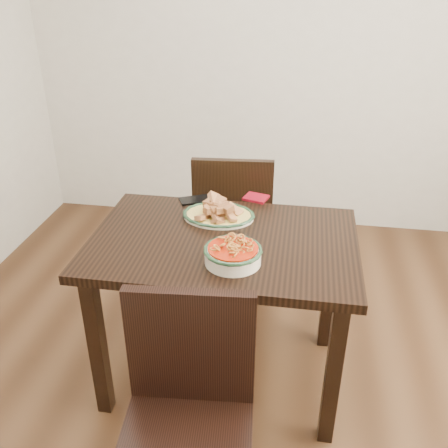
% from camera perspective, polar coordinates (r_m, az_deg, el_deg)
% --- Properties ---
extents(floor, '(3.50, 3.50, 0.00)m').
position_cam_1_polar(floor, '(2.47, 2.84, -18.25)').
color(floor, '#372111').
rests_on(floor, ground).
extents(wall_back, '(3.50, 0.10, 2.60)m').
position_cam_1_polar(wall_back, '(3.48, 7.01, 19.94)').
color(wall_back, beige).
rests_on(wall_back, ground).
extents(dining_table, '(1.11, 0.74, 0.75)m').
position_cam_1_polar(dining_table, '(2.14, -0.09, -4.25)').
color(dining_table, black).
rests_on(dining_table, ground).
extents(chair_far, '(0.45, 0.45, 0.89)m').
position_cam_1_polar(chair_far, '(2.78, 1.09, 0.59)').
color(chair_far, black).
rests_on(chair_far, ground).
extents(chair_near, '(0.45, 0.45, 0.89)m').
position_cam_1_polar(chair_near, '(1.72, -4.16, -20.42)').
color(chair_near, black).
rests_on(chair_near, ground).
extents(fish_plate, '(0.32, 0.25, 0.11)m').
position_cam_1_polar(fish_plate, '(2.23, -0.62, 1.76)').
color(fish_plate, beige).
rests_on(fish_plate, dining_table).
extents(noodle_bowl, '(0.23, 0.23, 0.08)m').
position_cam_1_polar(noodle_bowl, '(1.90, 1.03, -3.29)').
color(noodle_bowl, white).
rests_on(noodle_bowl, dining_table).
extents(smartphone, '(0.17, 0.14, 0.01)m').
position_cam_1_polar(smartphone, '(2.41, -3.23, 2.79)').
color(smartphone, black).
rests_on(smartphone, dining_table).
extents(napkin, '(0.13, 0.12, 0.01)m').
position_cam_1_polar(napkin, '(2.43, 3.68, 3.01)').
color(napkin, maroon).
rests_on(napkin, dining_table).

